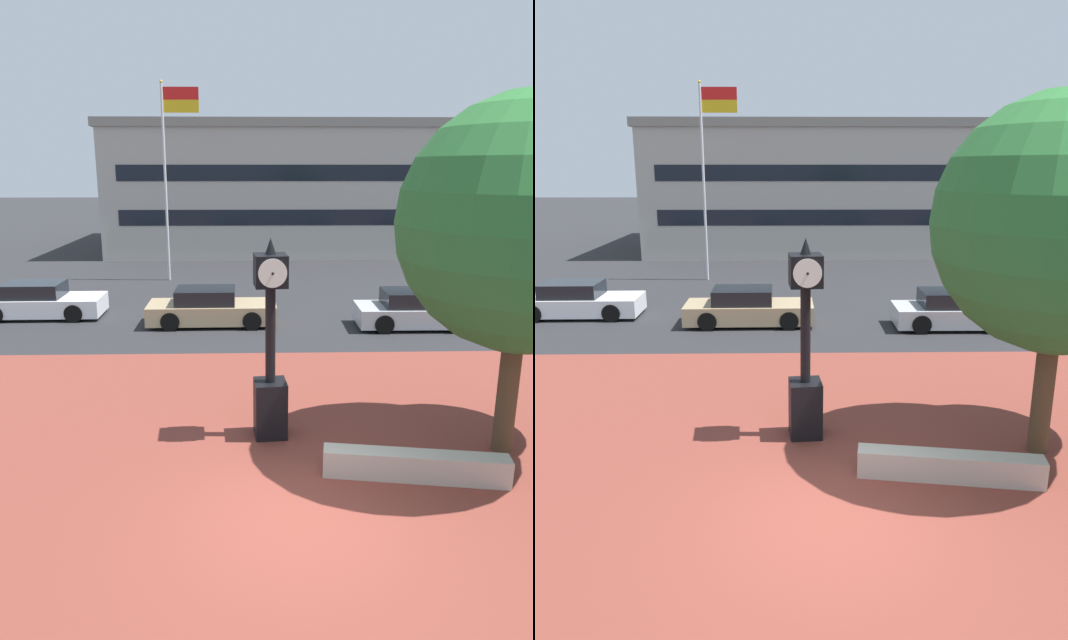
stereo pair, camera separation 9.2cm
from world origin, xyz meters
TOP-DOWN VIEW (x-y plane):
  - ground_plane at (0.00, 0.00)m, footprint 200.00×200.00m
  - plaza_brick_paving at (0.00, 2.14)m, footprint 44.00×12.29m
  - planter_wall at (2.11, 1.13)m, footprint 3.22×0.90m
  - street_clock at (-0.37, 2.92)m, footprint 0.69×0.73m
  - car_street_near at (4.85, 11.03)m, footprint 4.05×1.88m
  - car_street_mid at (-8.44, 12.79)m, footprint 4.45×1.93m
  - car_street_far at (-2.14, 11.58)m, footprint 4.44×1.87m
  - flagpole_primary at (-4.48, 19.82)m, footprint 1.73×0.14m
  - civic_building at (1.42, 32.94)m, footprint 21.99×14.77m
  - street_lamp_post at (9.39, 17.30)m, footprint 0.36×0.36m

SIDE VIEW (x-z plane):
  - ground_plane at x=0.00m, z-range 0.00..0.00m
  - plaza_brick_paving at x=0.00m, z-range 0.00..0.01m
  - planter_wall at x=2.11m, z-range 0.00..0.50m
  - car_street_near at x=4.85m, z-range -0.07..1.21m
  - car_street_far at x=-2.14m, z-range -0.07..1.21m
  - car_street_mid at x=-8.44m, z-range -0.07..1.21m
  - street_clock at x=-0.37m, z-range -0.36..3.68m
  - civic_building at x=1.42m, z-range 0.01..8.02m
  - street_lamp_post at x=9.39m, z-range 0.76..8.08m
  - flagpole_primary at x=-4.48m, z-range 0.93..10.02m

